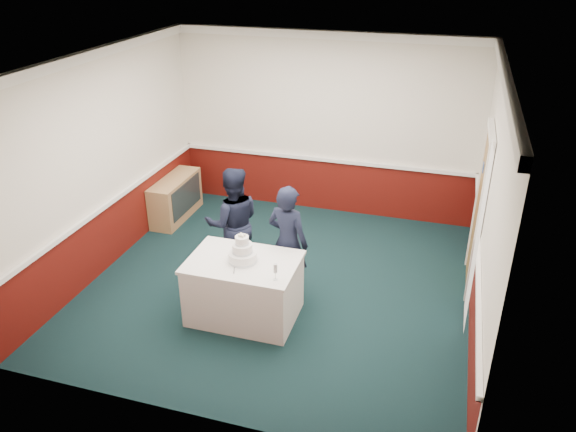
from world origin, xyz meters
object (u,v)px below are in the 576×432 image
(cake_table, at_px, (244,288))
(person_man, at_px, (233,223))
(wedding_cake, at_px, (242,253))
(champagne_flute, at_px, (275,269))
(sideboard, at_px, (176,198))
(cake_knife, at_px, (234,269))
(person_woman, at_px, (288,242))

(cake_table, distance_m, person_man, 1.08)
(cake_table, xyz_separation_m, person_man, (-0.48, 0.88, 0.39))
(wedding_cake, bearing_deg, champagne_flute, -29.25)
(sideboard, xyz_separation_m, wedding_cake, (2.08, -2.27, 0.55))
(sideboard, xyz_separation_m, champagne_flute, (2.58, -2.55, 0.58))
(wedding_cake, xyz_separation_m, cake_knife, (-0.03, -0.20, -0.11))
(wedding_cake, bearing_deg, person_man, 118.32)
(champagne_flute, bearing_deg, cake_knife, 171.42)
(wedding_cake, bearing_deg, cake_table, -90.00)
(sideboard, distance_m, cake_knife, 3.24)
(cake_knife, distance_m, person_woman, 0.91)
(cake_table, height_order, wedding_cake, wedding_cake)
(sideboard, xyz_separation_m, cake_knife, (2.05, -2.47, 0.44))
(wedding_cake, xyz_separation_m, person_man, (-0.48, 0.88, -0.11))
(cake_knife, xyz_separation_m, person_man, (-0.45, 1.08, 0.00))
(wedding_cake, bearing_deg, sideboard, 132.47)
(cake_knife, bearing_deg, person_woman, 44.51)
(person_woman, bearing_deg, cake_table, 72.97)
(sideboard, distance_m, champagne_flute, 3.67)
(sideboard, relative_size, cake_knife, 5.45)
(sideboard, xyz_separation_m, person_woman, (2.45, -1.66, 0.43))
(cake_table, relative_size, person_man, 0.83)
(wedding_cake, bearing_deg, cake_knife, -98.53)
(sideboard, distance_m, cake_table, 3.07)
(cake_table, height_order, champagne_flute, champagne_flute)
(person_woman, bearing_deg, sideboard, -19.20)
(cake_knife, height_order, person_man, person_man)
(cake_table, xyz_separation_m, champagne_flute, (0.50, -0.28, 0.53))
(wedding_cake, height_order, person_woman, person_woman)
(person_man, bearing_deg, champagne_flute, 103.84)
(sideboard, bearing_deg, wedding_cake, -47.53)
(wedding_cake, height_order, cake_knife, wedding_cake)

